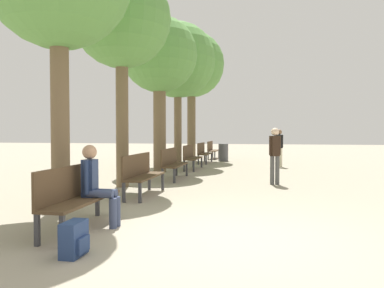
{
  "coord_description": "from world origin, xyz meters",
  "views": [
    {
      "loc": [
        0.61,
        -5.15,
        1.47
      ],
      "look_at": [
        -1.4,
        5.37,
        1.12
      ],
      "focal_mm": 35.0,
      "sensor_mm": 36.0,
      "label": 1
    }
  ],
  "objects_px": {
    "person_seated": "(97,183)",
    "pedestrian_near": "(275,152)",
    "bench_row_5": "(212,149)",
    "tree_row_1": "(122,21)",
    "bench_row_3": "(191,155)",
    "bench_row_2": "(172,161)",
    "tree_row_3": "(178,61)",
    "trash_bin": "(223,152)",
    "tree_row_2": "(159,57)",
    "tree_row_4": "(191,65)",
    "bench_row_4": "(203,151)",
    "pedestrian_mid": "(279,146)",
    "bench_row_1": "(141,172)",
    "bench_row_0": "(76,193)",
    "backpack": "(74,239)"
  },
  "relations": [
    {
      "from": "bench_row_3",
      "to": "pedestrian_near",
      "type": "bearing_deg",
      "value": -49.92
    },
    {
      "from": "bench_row_0",
      "to": "pedestrian_mid",
      "type": "distance_m",
      "value": 11.37
    },
    {
      "from": "bench_row_4",
      "to": "backpack",
      "type": "bearing_deg",
      "value": -87.48
    },
    {
      "from": "bench_row_1",
      "to": "tree_row_1",
      "type": "xyz_separation_m",
      "value": [
        -0.93,
        1.22,
        3.86
      ]
    },
    {
      "from": "bench_row_0",
      "to": "bench_row_1",
      "type": "distance_m",
      "value": 3.04
    },
    {
      "from": "tree_row_2",
      "to": "pedestrian_mid",
      "type": "relative_size",
      "value": 3.59
    },
    {
      "from": "bench_row_2",
      "to": "bench_row_3",
      "type": "xyz_separation_m",
      "value": [
        0.0,
        3.04,
        0.0
      ]
    },
    {
      "from": "tree_row_4",
      "to": "pedestrian_near",
      "type": "height_order",
      "value": "tree_row_4"
    },
    {
      "from": "bench_row_1",
      "to": "bench_row_2",
      "type": "distance_m",
      "value": 3.04
    },
    {
      "from": "bench_row_5",
      "to": "person_seated",
      "type": "xyz_separation_m",
      "value": [
        0.24,
        -15.0,
        0.13
      ]
    },
    {
      "from": "tree_row_2",
      "to": "person_seated",
      "type": "distance_m",
      "value": 8.56
    },
    {
      "from": "tree_row_3",
      "to": "trash_bin",
      "type": "bearing_deg",
      "value": 56.64
    },
    {
      "from": "bench_row_4",
      "to": "tree_row_1",
      "type": "xyz_separation_m",
      "value": [
        -0.93,
        -7.9,
        3.86
      ]
    },
    {
      "from": "bench_row_3",
      "to": "trash_bin",
      "type": "distance_m",
      "value": 4.47
    },
    {
      "from": "tree_row_1",
      "to": "person_seated",
      "type": "relative_size",
      "value": 4.55
    },
    {
      "from": "bench_row_0",
      "to": "backpack",
      "type": "bearing_deg",
      "value": -63.2
    },
    {
      "from": "pedestrian_near",
      "to": "pedestrian_mid",
      "type": "relative_size",
      "value": 1.01
    },
    {
      "from": "bench_row_3",
      "to": "tree_row_2",
      "type": "height_order",
      "value": "tree_row_2"
    },
    {
      "from": "person_seated",
      "to": "bench_row_1",
      "type": "bearing_deg",
      "value": 94.75
    },
    {
      "from": "tree_row_2",
      "to": "trash_bin",
      "type": "height_order",
      "value": "tree_row_2"
    },
    {
      "from": "bench_row_4",
      "to": "bench_row_5",
      "type": "relative_size",
      "value": 1.0
    },
    {
      "from": "pedestrian_near",
      "to": "pedestrian_mid",
      "type": "xyz_separation_m",
      "value": [
        0.34,
        5.4,
        -0.01
      ]
    },
    {
      "from": "bench_row_2",
      "to": "tree_row_4",
      "type": "bearing_deg",
      "value": 96.65
    },
    {
      "from": "bench_row_0",
      "to": "pedestrian_near",
      "type": "relative_size",
      "value": 1.18
    },
    {
      "from": "tree_row_3",
      "to": "pedestrian_mid",
      "type": "xyz_separation_m",
      "value": [
        4.36,
        -0.03,
        -3.69
      ]
    },
    {
      "from": "bench_row_2",
      "to": "tree_row_3",
      "type": "xyz_separation_m",
      "value": [
        -0.93,
        4.79,
        4.04
      ]
    },
    {
      "from": "tree_row_1",
      "to": "bench_row_3",
      "type": "bearing_deg",
      "value": 79.19
    },
    {
      "from": "bench_row_2",
      "to": "trash_bin",
      "type": "bearing_deg",
      "value": 83.79
    },
    {
      "from": "person_seated",
      "to": "pedestrian_near",
      "type": "bearing_deg",
      "value": 61.38
    },
    {
      "from": "bench_row_0",
      "to": "tree_row_2",
      "type": "relative_size",
      "value": 0.33
    },
    {
      "from": "pedestrian_near",
      "to": "trash_bin",
      "type": "relative_size",
      "value": 1.81
    },
    {
      "from": "bench_row_4",
      "to": "tree_row_2",
      "type": "xyz_separation_m",
      "value": [
        -0.93,
        -4.24,
        3.63
      ]
    },
    {
      "from": "tree_row_2",
      "to": "bench_row_5",
      "type": "bearing_deg",
      "value": 82.73
    },
    {
      "from": "bench_row_1",
      "to": "pedestrian_near",
      "type": "bearing_deg",
      "value": 37.8
    },
    {
      "from": "pedestrian_near",
      "to": "bench_row_5",
      "type": "bearing_deg",
      "value": 107.6
    },
    {
      "from": "person_seated",
      "to": "pedestrian_near",
      "type": "xyz_separation_m",
      "value": [
        2.86,
        5.24,
        0.23
      ]
    },
    {
      "from": "bench_row_0",
      "to": "bench_row_1",
      "type": "bearing_deg",
      "value": 90.0
    },
    {
      "from": "bench_row_5",
      "to": "tree_row_2",
      "type": "distance_m",
      "value": 8.18
    },
    {
      "from": "bench_row_5",
      "to": "trash_bin",
      "type": "relative_size",
      "value": 2.13
    },
    {
      "from": "bench_row_2",
      "to": "tree_row_4",
      "type": "distance_m",
      "value": 9.13
    },
    {
      "from": "tree_row_2",
      "to": "person_seated",
      "type": "xyz_separation_m",
      "value": [
        1.16,
        -7.72,
        -3.51
      ]
    },
    {
      "from": "tree_row_4",
      "to": "person_seated",
      "type": "distance_m",
      "value": 14.52
    },
    {
      "from": "bench_row_2",
      "to": "tree_row_1",
      "type": "height_order",
      "value": "tree_row_1"
    },
    {
      "from": "tree_row_3",
      "to": "pedestrian_near",
      "type": "relative_size",
      "value": 3.96
    },
    {
      "from": "bench_row_1",
      "to": "tree_row_1",
      "type": "relative_size",
      "value": 0.32
    },
    {
      "from": "bench_row_4",
      "to": "tree_row_4",
      "type": "relative_size",
      "value": 0.28
    },
    {
      "from": "bench_row_5",
      "to": "pedestrian_near",
      "type": "xyz_separation_m",
      "value": [
        3.1,
        -9.76,
        0.35
      ]
    },
    {
      "from": "bench_row_3",
      "to": "bench_row_5",
      "type": "bearing_deg",
      "value": 90.0
    },
    {
      "from": "tree_row_1",
      "to": "pedestrian_near",
      "type": "relative_size",
      "value": 3.65
    },
    {
      "from": "tree_row_3",
      "to": "pedestrian_near",
      "type": "height_order",
      "value": "tree_row_3"
    }
  ]
}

